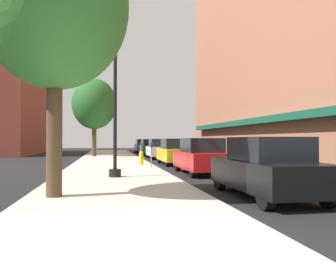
% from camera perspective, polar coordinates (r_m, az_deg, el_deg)
% --- Properties ---
extents(ground_plane, '(90.00, 90.00, 0.00)m').
position_cam_1_polar(ground_plane, '(23.28, 0.59, -4.79)').
color(ground_plane, black).
extents(sidewalk_slab, '(4.80, 50.00, 0.12)m').
position_cam_1_polar(sidewalk_slab, '(23.87, -9.37, -4.54)').
color(sidewalk_slab, '#B7B2A8').
rests_on(sidewalk_slab, ground).
extents(building_right_brick, '(6.80, 40.00, 21.55)m').
position_cam_1_polar(building_right_brick, '(32.20, 19.53, 15.70)').
color(building_right_brick, '#9E6047').
rests_on(building_right_brick, ground).
extents(building_far_background, '(6.80, 18.00, 14.74)m').
position_cam_1_polar(building_far_background, '(43.56, -24.39, 6.80)').
color(building_far_background, brown).
rests_on(building_far_background, ground).
extents(lamppost, '(0.48, 0.48, 5.90)m').
position_cam_1_polar(lamppost, '(13.85, -8.76, 5.83)').
color(lamppost, black).
rests_on(lamppost, sidewalk_slab).
extents(fire_hydrant, '(0.33, 0.26, 0.79)m').
position_cam_1_polar(fire_hydrant, '(20.55, -4.47, -3.86)').
color(fire_hydrant, gold).
rests_on(fire_hydrant, sidewalk_slab).
extents(parking_meter_near, '(0.14, 0.09, 1.31)m').
position_cam_1_polar(parking_meter_near, '(18.44, -2.76, -2.86)').
color(parking_meter_near, slate).
rests_on(parking_meter_near, sidewalk_slab).
extents(parking_meter_far, '(0.14, 0.09, 1.31)m').
position_cam_1_polar(parking_meter_far, '(24.29, -4.53, -2.38)').
color(parking_meter_far, slate).
rests_on(parking_meter_far, sidewalk_slab).
extents(tree_near, '(3.84, 3.84, 7.19)m').
position_cam_1_polar(tree_near, '(9.98, -18.24, 19.63)').
color(tree_near, '#4C3823').
rests_on(tree_near, sidewalk_slab).
extents(tree_mid, '(3.97, 3.97, 7.00)m').
position_cam_1_polar(tree_mid, '(31.83, -12.13, 4.96)').
color(tree_mid, '#4C3823').
rests_on(tree_mid, sidewalk_slab).
extents(car_black, '(1.80, 4.30, 1.66)m').
position_cam_1_polar(car_black, '(9.81, 16.00, -5.39)').
color(car_black, black).
rests_on(car_black, ground).
extents(car_red, '(1.80, 4.30, 1.66)m').
position_cam_1_polar(car_red, '(16.02, 5.50, -3.66)').
color(car_red, black).
rests_on(car_red, ground).
extents(car_yellow, '(1.80, 4.30, 1.66)m').
position_cam_1_polar(car_yellow, '(21.98, 1.21, -2.91)').
color(car_yellow, black).
rests_on(car_yellow, ground).
extents(car_white, '(1.80, 4.30, 1.66)m').
position_cam_1_polar(car_white, '(28.64, -1.44, -2.44)').
color(car_white, black).
rests_on(car_white, ground).
extents(car_green, '(1.80, 4.30, 1.66)m').
position_cam_1_polar(car_green, '(35.34, -3.08, -2.14)').
color(car_green, black).
rests_on(car_green, ground).
extents(car_blue, '(1.80, 4.30, 1.66)m').
position_cam_1_polar(car_blue, '(41.94, -4.19, -1.94)').
color(car_blue, black).
rests_on(car_blue, ground).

